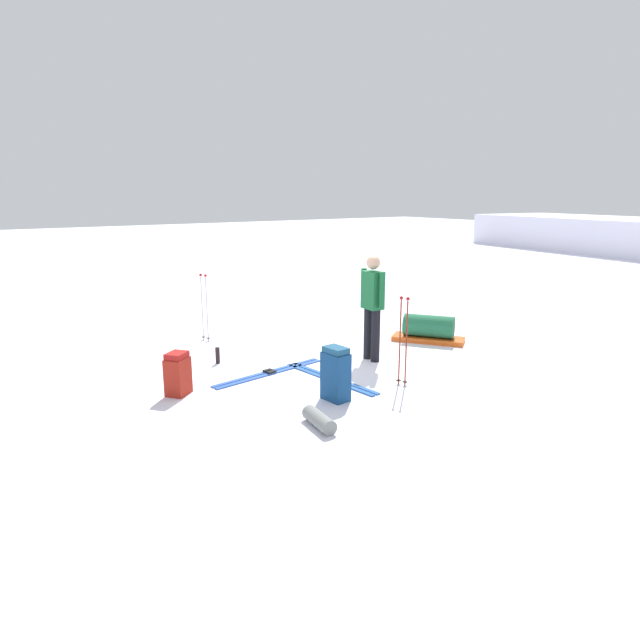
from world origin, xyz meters
TOP-DOWN VIEW (x-y plane):
  - ground_plane at (0.00, 0.00)m, footprint 80.00×80.00m
  - skier_standing at (0.36, 0.77)m, footprint 0.57×0.24m
  - ski_pair_near at (0.74, -0.34)m, footprint 1.84×0.37m
  - ski_pair_far at (0.01, -0.94)m, footprint 0.44×1.96m
  - backpack_large_dark at (0.07, -2.38)m, footprint 0.39×0.40m
  - backpack_bright at (1.45, -0.77)m, footprint 0.37×0.27m
  - ski_poles_planted_near at (1.54, 0.33)m, footprint 0.17×0.10m
  - ski_poles_planted_far at (-2.30, -0.94)m, footprint 0.20×0.11m
  - gear_sled at (0.09, 2.36)m, footprint 1.30×1.10m
  - sleeping_mat_rolled at (2.04, -1.45)m, footprint 0.57×0.26m
  - thermos_bottle at (-0.91, -1.35)m, footprint 0.07×0.07m

SIDE VIEW (x-z plane):
  - ground_plane at x=0.00m, z-range 0.00..0.00m
  - ski_pair_far at x=0.01m, z-range -0.01..0.04m
  - ski_pair_near at x=0.74m, z-range -0.01..0.04m
  - sleeping_mat_rolled at x=2.04m, z-range 0.00..0.18m
  - thermos_bottle at x=-0.91m, z-range 0.00..0.26m
  - gear_sled at x=0.09m, z-range -0.02..0.47m
  - backpack_large_dark at x=0.07m, z-range -0.01..0.58m
  - backpack_bright at x=1.45m, z-range -0.01..0.71m
  - ski_poles_planted_far at x=-2.30m, z-range 0.07..1.31m
  - ski_poles_planted_near at x=1.54m, z-range 0.07..1.35m
  - skier_standing at x=0.36m, z-range 0.10..1.80m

